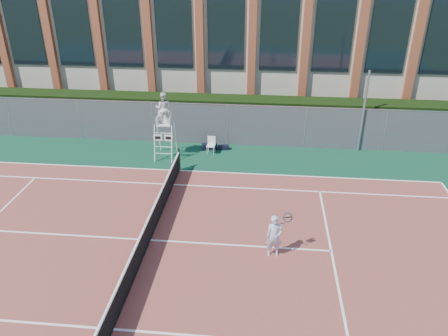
# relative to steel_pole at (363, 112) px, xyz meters

# --- Properties ---
(ground) EXTENTS (120.00, 120.00, 0.00)m
(ground) POSITION_rel_steel_pole_xyz_m (-8.77, -8.70, -2.10)
(ground) COLOR #233814
(apron) EXTENTS (36.00, 20.00, 0.01)m
(apron) POSITION_rel_steel_pole_xyz_m (-8.77, -7.70, -2.09)
(apron) COLOR #0E3E2E
(apron) RESTS_ON ground
(tennis_court) EXTENTS (23.77, 10.97, 0.02)m
(tennis_court) POSITION_rel_steel_pole_xyz_m (-8.77, -8.70, -2.08)
(tennis_court) COLOR brown
(tennis_court) RESTS_ON apron
(tennis_net) EXTENTS (0.10, 11.30, 1.10)m
(tennis_net) POSITION_rel_steel_pole_xyz_m (-8.77, -8.70, -1.56)
(tennis_net) COLOR black
(tennis_net) RESTS_ON ground
(fence) EXTENTS (40.00, 0.06, 2.20)m
(fence) POSITION_rel_steel_pole_xyz_m (-8.77, 0.10, -1.00)
(fence) COLOR #595E60
(fence) RESTS_ON ground
(hedge) EXTENTS (40.00, 1.40, 2.20)m
(hedge) POSITION_rel_steel_pole_xyz_m (-8.77, 1.30, -1.00)
(hedge) COLOR black
(hedge) RESTS_ON ground
(building) EXTENTS (45.00, 10.60, 8.22)m
(building) POSITION_rel_steel_pole_xyz_m (-8.77, 9.25, 2.05)
(building) COLOR #BDB79D
(building) RESTS_ON ground
(steel_pole) EXTENTS (0.12, 0.12, 4.19)m
(steel_pole) POSITION_rel_steel_pole_xyz_m (0.00, 0.00, 0.00)
(steel_pole) COLOR #9EA0A5
(steel_pole) RESTS_ON ground
(umpire_chair) EXTENTS (0.94, 1.44, 3.36)m
(umpire_chair) POSITION_rel_steel_pole_xyz_m (-9.72, -1.65, 0.35)
(umpire_chair) COLOR white
(umpire_chair) RESTS_ON ground
(plastic_chair) EXTENTS (0.44, 0.44, 0.88)m
(plastic_chair) POSITION_rel_steel_pole_xyz_m (-7.52, -1.04, -1.57)
(plastic_chair) COLOR silver
(plastic_chair) RESTS_ON apron
(sports_bag_near) EXTENTS (0.81, 0.51, 0.32)m
(sports_bag_near) POSITION_rel_steel_pole_xyz_m (-7.66, -0.62, -1.93)
(sports_bag_near) COLOR black
(sports_bag_near) RESTS_ON apron
(sports_bag_far) EXTENTS (0.62, 0.35, 0.23)m
(sports_bag_far) POSITION_rel_steel_pole_xyz_m (-6.95, -0.59, -1.97)
(sports_bag_far) COLOR black
(sports_bag_far) RESTS_ON apron
(tennis_player) EXTENTS (0.90, 0.63, 1.56)m
(tennis_player) POSITION_rel_steel_pole_xyz_m (-4.37, -9.10, -1.29)
(tennis_player) COLOR #B2BAD6
(tennis_player) RESTS_ON tennis_court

